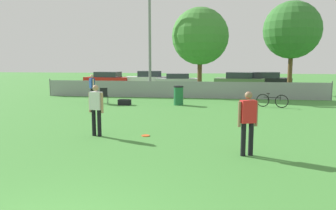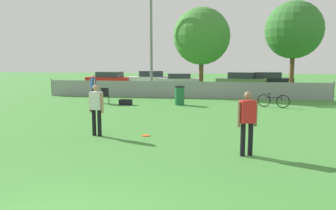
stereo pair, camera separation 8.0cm
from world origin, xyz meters
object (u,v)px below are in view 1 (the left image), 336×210
at_px(parked_car_silver, 178,80).
at_px(parked_car_olive, 240,81).
at_px(frisbee_disc, 146,136).
at_px(bicycle_sideline, 272,101).
at_px(gear_bag_sideline, 125,102).
at_px(tree_far_right, 292,30).
at_px(player_receiver_white, 96,107).
at_px(folding_chair_sideline, 104,95).
at_px(player_thrower_red, 248,119).
at_px(light_pole, 150,25).
at_px(parked_car_red, 108,79).
at_px(parked_car_dark, 264,80).
at_px(tree_near_pole, 200,36).
at_px(trash_bin, 178,95).
at_px(spectator_in_blue, 92,87).
at_px(parked_car_white, 149,79).

height_order(parked_car_silver, parked_car_olive, parked_car_olive).
bearing_deg(frisbee_disc, bicycle_sideline, 55.18).
bearing_deg(parked_car_silver, parked_car_olive, -14.04).
bearing_deg(frisbee_disc, gear_bag_sideline, 110.98).
distance_m(tree_far_right, player_receiver_white, 18.16).
xyz_separation_m(folding_chair_sideline, parked_car_silver, (2.74, 12.49, 0.11)).
xyz_separation_m(tree_far_right, player_thrower_red, (-4.56, -16.78, -3.68)).
bearing_deg(light_pole, bicycle_sideline, -35.30).
xyz_separation_m(player_receiver_white, bicycle_sideline, (6.84, 7.75, -0.61)).
bearing_deg(parked_car_red, parked_car_olive, -0.08).
bearing_deg(bicycle_sideline, parked_car_dark, 103.33).
bearing_deg(folding_chair_sideline, frisbee_disc, 107.32).
bearing_deg(tree_near_pole, folding_chair_sideline, -131.27).
xyz_separation_m(light_pole, frisbee_disc, (2.49, -13.01, -4.94)).
xyz_separation_m(tree_far_right, parked_car_olive, (-3.32, 4.21, -3.94)).
distance_m(trash_bin, parked_car_red, 15.18).
height_order(spectator_in_blue, parked_car_red, spectator_in_blue).
bearing_deg(spectator_in_blue, player_receiver_white, 160.63).
relative_size(tree_near_pole, trash_bin, 5.75).
bearing_deg(gear_bag_sideline, player_thrower_red, -57.01).
bearing_deg(parked_car_silver, parked_car_white, 155.02).
distance_m(bicycle_sideline, parked_car_silver, 13.97).
xyz_separation_m(folding_chair_sideline, trash_bin, (4.22, 0.29, 0.00)).
relative_size(player_thrower_red, bicycle_sideline, 1.06).
distance_m(bicycle_sideline, trash_bin, 5.04).
xyz_separation_m(tree_far_right, folding_chair_sideline, (-11.67, -7.57, -4.11)).
relative_size(bicycle_sideline, parked_car_silver, 0.39).
relative_size(gear_bag_sideline, parked_car_white, 0.15).
bearing_deg(bicycle_sideline, player_thrower_red, -83.67).
bearing_deg(bicycle_sideline, parked_car_red, 155.50).
bearing_deg(spectator_in_blue, parked_car_red, -26.99).
relative_size(player_thrower_red, frisbee_disc, 6.12).
bearing_deg(folding_chair_sideline, player_thrower_red, 116.52).
height_order(player_receiver_white, parked_car_dark, player_receiver_white).
xyz_separation_m(parked_car_white, parked_car_silver, (2.86, -0.94, -0.06)).
bearing_deg(trash_bin, parked_car_silver, 96.93).
distance_m(parked_car_white, parked_car_dark, 10.70).
distance_m(player_thrower_red, player_receiver_white, 4.96).
xyz_separation_m(player_thrower_red, parked_car_silver, (-4.37, 21.70, -0.32)).
xyz_separation_m(spectator_in_blue, folding_chair_sideline, (0.94, -0.62, -0.41)).
bearing_deg(parked_car_white, folding_chair_sideline, -100.27).
bearing_deg(gear_bag_sideline, player_receiver_white, -81.04).
bearing_deg(parked_car_dark, frisbee_disc, -115.38).
distance_m(frisbee_disc, parked_car_silver, 19.94).
height_order(tree_near_pole, parked_car_olive, tree_near_pole).
bearing_deg(spectator_in_blue, tree_near_pole, -90.85).
xyz_separation_m(trash_bin, parked_car_olive, (4.13, 11.48, 0.16)).
relative_size(folding_chair_sideline, bicycle_sideline, 0.60).
height_order(spectator_in_blue, parked_car_silver, spectator_in_blue).
distance_m(spectator_in_blue, frisbee_disc, 9.47).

